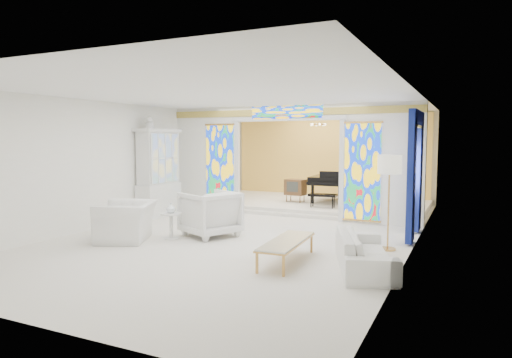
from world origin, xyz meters
The scene contains 24 objects.
floor centered at (0.00, 0.00, 0.00)m, with size 12.00×12.00×0.00m, color silver.
ceiling centered at (0.00, 0.00, 3.00)m, with size 7.00×12.00×0.02m, color white.
wall_back centered at (0.00, 6.00, 1.50)m, with size 7.00×0.02×3.00m, color white.
wall_front centered at (0.00, -6.00, 1.50)m, with size 7.00×0.02×3.00m, color white.
wall_left centered at (-3.50, 0.00, 1.50)m, with size 0.02×12.00×3.00m, color white.
wall_right centered at (3.50, 0.00, 1.50)m, with size 0.02×12.00×3.00m, color white.
partition_wall centered at (0.00, 2.00, 1.65)m, with size 7.00×0.22×3.00m.
stained_glass_left centered at (-2.03, 1.89, 1.30)m, with size 0.90×0.04×2.40m, color gold.
stained_glass_right centered at (2.03, 1.89, 1.30)m, with size 0.90×0.04×2.40m, color gold.
stained_glass_transom centered at (0.00, 1.89, 2.82)m, with size 2.00×0.04×0.34m, color gold.
alcove_platform centered at (0.00, 4.10, 0.09)m, with size 6.80×3.80×0.18m, color silver.
gold_curtain_back centered at (0.00, 5.88, 1.50)m, with size 6.70×0.10×2.90m, color #E8BA51.
chandelier centered at (0.20, 4.00, 2.55)m, with size 0.48×0.48×0.30m, color #BE8B42.
blue_drapes centered at (3.40, 0.70, 1.58)m, with size 0.14×1.85×2.65m.
china_cabinet centered at (-3.22, 0.60, 1.17)m, with size 0.56×1.46×2.72m.
armchair_left centered at (-2.00, -2.10, 0.40)m, with size 1.23×1.07×0.80m, color silver.
armchair_right centered at (-0.64, -1.00, 0.49)m, with size 1.06×1.09×0.99m, color silver.
sofa centered at (2.95, -2.13, 0.30)m, with size 2.03×0.79×0.59m, color silver.
side_table centered at (-1.22, -1.62, 0.37)m, with size 0.49×0.49×0.56m.
vase centered at (-1.22, -1.62, 0.66)m, with size 0.20×0.20×0.20m, color silver.
coffee_table centered at (1.65, -2.28, 0.35)m, with size 0.63×1.75×0.39m.
floor_lamp centered at (3.08, -0.63, 1.55)m, with size 0.49×0.49×1.81m.
grand_piano centered at (0.75, 4.32, 0.84)m, with size 1.58×2.47×0.97m.
tv_console centered at (-0.41, 3.71, 0.63)m, with size 0.64×0.47×0.69m.
Camera 1 is at (4.46, -9.44, 2.11)m, focal length 32.00 mm.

